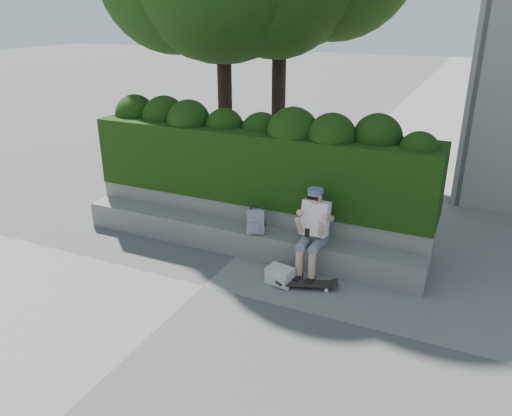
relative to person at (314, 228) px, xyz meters
The scene contains 8 objects.
ground 1.86m from the person, 141.04° to the right, with size 80.00×80.00×0.00m, color slate.
bench_ledge 1.43m from the person, behind, with size 6.00×0.45×0.45m, color gray.
planter_wall 1.52m from the person, 153.58° to the left, with size 6.00×0.50×0.75m, color gray.
hedge 1.70m from the person, 146.29° to the left, with size 6.00×1.00×1.20m, color black.
person is the anchor object (origin of this frame).
skateboard 0.83m from the person, 79.80° to the right, with size 0.83×0.46×0.09m.
backpack_plaid 1.01m from the person, behind, with size 0.27×0.14×0.40m, color #A8A9AD.
backpack_ground 0.86m from the person, 123.84° to the right, with size 0.38×0.27×0.24m, color beige.
Camera 1 is at (3.41, -5.48, 3.84)m, focal length 35.00 mm.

